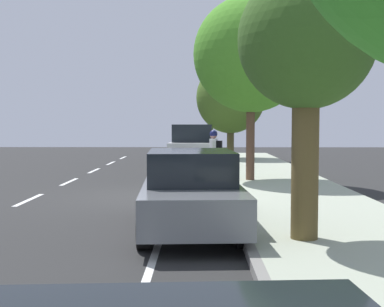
{
  "coord_description": "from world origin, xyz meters",
  "views": [
    {
      "loc": [
        1.5,
        -14.04,
        2.02
      ],
      "look_at": [
        1.27,
        4.11,
        0.96
      ],
      "focal_mm": 47.6,
      "sensor_mm": 36.0,
      "label": 1
    }
  ],
  "objects_px": {
    "street_tree_mid_block": "(307,44)",
    "street_tree_corner": "(231,98)",
    "parked_sedan_grey_second": "(191,191)",
    "cyclist_with_backpack": "(214,150)",
    "street_tree_far_end": "(251,55)",
    "bicycle_at_curb": "(208,169)",
    "parked_suv_white_mid": "(194,146)"
  },
  "relations": [
    {
      "from": "street_tree_mid_block",
      "to": "street_tree_far_end",
      "type": "height_order",
      "value": "street_tree_far_end"
    },
    {
      "from": "parked_sedan_grey_second",
      "to": "street_tree_corner",
      "type": "bearing_deg",
      "value": 84.08
    },
    {
      "from": "street_tree_far_end",
      "to": "cyclist_with_backpack",
      "type": "bearing_deg",
      "value": 143.04
    },
    {
      "from": "parked_suv_white_mid",
      "to": "street_tree_far_end",
      "type": "bearing_deg",
      "value": -71.51
    },
    {
      "from": "bicycle_at_curb",
      "to": "cyclist_with_backpack",
      "type": "height_order",
      "value": "cyclist_with_backpack"
    },
    {
      "from": "street_tree_mid_block",
      "to": "street_tree_corner",
      "type": "relative_size",
      "value": 0.83
    },
    {
      "from": "street_tree_mid_block",
      "to": "street_tree_far_end",
      "type": "bearing_deg",
      "value": 90.0
    },
    {
      "from": "parked_suv_white_mid",
      "to": "bicycle_at_curb",
      "type": "xyz_separation_m",
      "value": [
        0.55,
        -4.47,
        -0.65
      ]
    },
    {
      "from": "cyclist_with_backpack",
      "to": "street_tree_corner",
      "type": "xyz_separation_m",
      "value": [
        1.17,
        9.7,
        2.31
      ]
    },
    {
      "from": "parked_suv_white_mid",
      "to": "street_tree_mid_block",
      "type": "height_order",
      "value": "street_tree_mid_block"
    },
    {
      "from": "parked_sedan_grey_second",
      "to": "street_tree_corner",
      "type": "xyz_separation_m",
      "value": [
        1.87,
        18.02,
        2.67
      ]
    },
    {
      "from": "parked_suv_white_mid",
      "to": "street_tree_corner",
      "type": "distance_m",
      "value": 5.68
    },
    {
      "from": "parked_sedan_grey_second",
      "to": "street_tree_mid_block",
      "type": "bearing_deg",
      "value": -33.92
    },
    {
      "from": "cyclist_with_backpack",
      "to": "street_tree_mid_block",
      "type": "xyz_separation_m",
      "value": [
        1.17,
        -9.58,
        2.18
      ]
    },
    {
      "from": "parked_sedan_grey_second",
      "to": "street_tree_mid_block",
      "type": "xyz_separation_m",
      "value": [
        1.87,
        -1.26,
        2.54
      ]
    },
    {
      "from": "parked_suv_white_mid",
      "to": "cyclist_with_backpack",
      "type": "height_order",
      "value": "parked_suv_white_mid"
    },
    {
      "from": "bicycle_at_curb",
      "to": "street_tree_mid_block",
      "type": "relative_size",
      "value": 0.39
    },
    {
      "from": "street_tree_mid_block",
      "to": "bicycle_at_curb",
      "type": "bearing_deg",
      "value": 97.91
    },
    {
      "from": "street_tree_mid_block",
      "to": "street_tree_corner",
      "type": "xyz_separation_m",
      "value": [
        0.0,
        19.28,
        0.13
      ]
    },
    {
      "from": "parked_sedan_grey_second",
      "to": "cyclist_with_backpack",
      "type": "bearing_deg",
      "value": 85.22
    },
    {
      "from": "street_tree_far_end",
      "to": "street_tree_corner",
      "type": "bearing_deg",
      "value": 90.0
    },
    {
      "from": "cyclist_with_backpack",
      "to": "street_tree_corner",
      "type": "bearing_deg",
      "value": 83.11
    },
    {
      "from": "bicycle_at_curb",
      "to": "cyclist_with_backpack",
      "type": "xyz_separation_m",
      "value": [
        0.22,
        -0.45,
        0.73
      ]
    },
    {
      "from": "bicycle_at_curb",
      "to": "street_tree_corner",
      "type": "relative_size",
      "value": 0.33
    },
    {
      "from": "parked_sedan_grey_second",
      "to": "street_tree_corner",
      "type": "height_order",
      "value": "street_tree_corner"
    },
    {
      "from": "parked_suv_white_mid",
      "to": "street_tree_mid_block",
      "type": "xyz_separation_m",
      "value": [
        1.94,
        -14.51,
        2.26
      ]
    },
    {
      "from": "cyclist_with_backpack",
      "to": "street_tree_corner",
      "type": "distance_m",
      "value": 10.04
    },
    {
      "from": "street_tree_mid_block",
      "to": "street_tree_corner",
      "type": "height_order",
      "value": "street_tree_corner"
    },
    {
      "from": "parked_sedan_grey_second",
      "to": "parked_suv_white_mid",
      "type": "height_order",
      "value": "parked_suv_white_mid"
    },
    {
      "from": "parked_sedan_grey_second",
      "to": "cyclist_with_backpack",
      "type": "distance_m",
      "value": 8.36
    },
    {
      "from": "parked_sedan_grey_second",
      "to": "cyclist_with_backpack",
      "type": "height_order",
      "value": "cyclist_with_backpack"
    },
    {
      "from": "cyclist_with_backpack",
      "to": "street_tree_far_end",
      "type": "bearing_deg",
      "value": -36.96
    }
  ]
}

